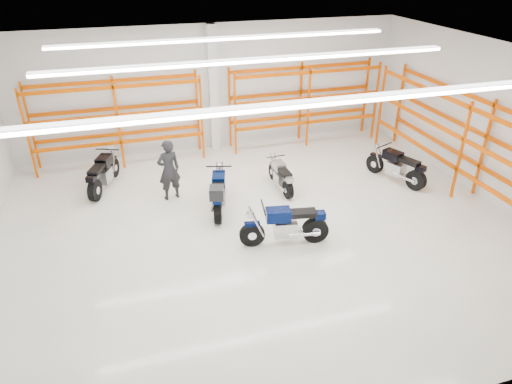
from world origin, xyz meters
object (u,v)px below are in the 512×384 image
object	(u,v)px
motorcycle_back_b	(218,194)
standing_man	(169,170)
motorcycle_back_c	(281,177)
motorcycle_main	(288,226)
structural_column	(213,90)
motorcycle_back_d	(398,167)
motorcycle_back_a	(102,174)

from	to	relation	value
motorcycle_back_b	standing_man	size ratio (longest dim) A/B	1.24
motorcycle_back_c	standing_man	world-z (taller)	standing_man
motorcycle_main	structural_column	bearing A→B (deg)	93.64
motorcycle_back_b	motorcycle_back_d	size ratio (longest dim) A/B	1.09
motorcycle_main	motorcycle_back_a	bearing A→B (deg)	135.29
motorcycle_main	motorcycle_back_a	size ratio (longest dim) A/B	1.06
motorcycle_main	standing_man	distance (m)	4.19
motorcycle_back_a	motorcycle_back_d	xyz separation A→B (m)	(9.10, -2.20, -0.01)
motorcycle_main	motorcycle_back_b	size ratio (longest dim) A/B	0.98
motorcycle_main	structural_column	world-z (taller)	structural_column
motorcycle_back_a	motorcycle_back_c	bearing A→B (deg)	-16.67
motorcycle_back_c	structural_column	bearing A→B (deg)	108.08
motorcycle_back_c	structural_column	world-z (taller)	structural_column
motorcycle_back_a	motorcycle_back_c	size ratio (longest dim) A/B	1.15
motorcycle_main	motorcycle_back_d	size ratio (longest dim) A/B	1.08
motorcycle_back_b	structural_column	world-z (taller)	structural_column
motorcycle_main	motorcycle_back_c	world-z (taller)	motorcycle_main
structural_column	motorcycle_back_a	bearing A→B (deg)	-151.09
motorcycle_back_b	standing_man	world-z (taller)	standing_man
structural_column	standing_man	bearing A→B (deg)	-122.01
motorcycle_main	standing_man	xyz separation A→B (m)	(-2.56, 3.30, 0.41)
motorcycle_back_c	standing_man	xyz separation A→B (m)	(-3.38, 0.44, 0.51)
motorcycle_back_b	motorcycle_back_d	bearing A→B (deg)	1.69
motorcycle_back_b	structural_column	size ratio (longest dim) A/B	0.52
motorcycle_back_b	motorcycle_back_c	bearing A→B (deg)	19.74
motorcycle_back_b	motorcycle_back_d	distance (m)	5.94
motorcycle_back_d	structural_column	xyz separation A→B (m)	(-5.02, 4.45, 1.73)
motorcycle_main	motorcycle_back_d	world-z (taller)	motorcycle_main
motorcycle_back_a	motorcycle_back_d	bearing A→B (deg)	-13.60
motorcycle_back_a	standing_man	bearing A→B (deg)	-30.75
motorcycle_back_c	standing_man	distance (m)	3.45
motorcycle_back_a	structural_column	world-z (taller)	structural_column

